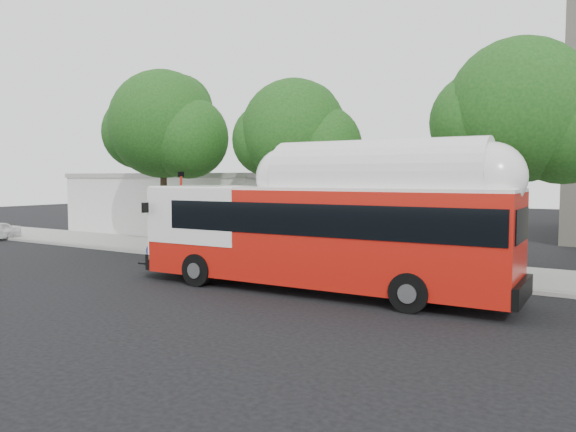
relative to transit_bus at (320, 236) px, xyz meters
name	(u,v)px	position (x,y,z in m)	size (l,w,h in m)	color
ground	(233,283)	(-3.62, -0.24, -1.96)	(120.00, 120.00, 0.00)	black
sidewalk	(317,260)	(-3.62, 6.26, -1.88)	(60.00, 5.00, 0.15)	gray
curb_strip	(288,267)	(-3.62, 3.66, -1.88)	(60.00, 0.30, 0.15)	gray
red_curb_segment	(234,261)	(-6.62, 3.66, -1.88)	(10.00, 0.32, 0.16)	maroon
street_tree_left	(170,128)	(-12.15, 5.32, 4.65)	(6.67, 5.80, 9.74)	#2D2116
street_tree_mid	(302,136)	(-4.21, 5.82, 3.95)	(5.75, 5.00, 8.62)	#2D2116
street_tree_right	(532,116)	(5.82, 5.62, 4.30)	(6.21, 5.40, 9.18)	#2D2116
low_commercial_bldg	(198,203)	(-17.62, 13.76, 0.19)	(16.20, 10.20, 4.25)	silver
transit_bus	(320,236)	(0.00, 0.00, 0.00)	(14.25, 3.38, 4.19)	red
signal_pole	(181,213)	(-10.22, 4.05, 0.23)	(0.12, 0.40, 4.27)	red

